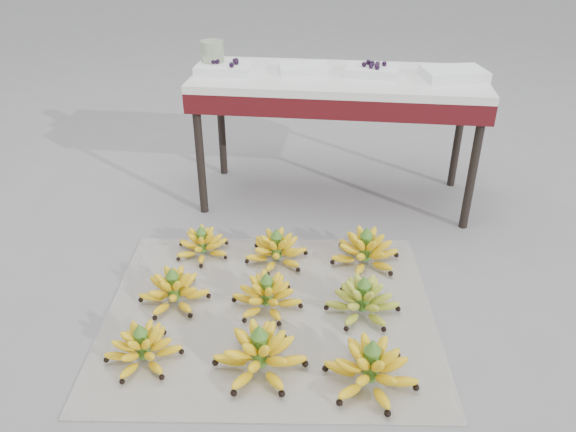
# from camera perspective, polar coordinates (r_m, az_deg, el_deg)

# --- Properties ---
(ground) EXTENTS (60.00, 60.00, 0.00)m
(ground) POSITION_cam_1_polar(r_m,az_deg,el_deg) (2.16, -0.29, -10.55)
(ground) COLOR slate
(ground) RESTS_ON ground
(newspaper_mat) EXTENTS (1.35, 1.17, 0.01)m
(newspaper_mat) POSITION_cam_1_polar(r_m,az_deg,el_deg) (2.19, -1.85, -9.76)
(newspaper_mat) COLOR silver
(newspaper_mat) RESTS_ON ground
(bunch_front_left) EXTENTS (0.27, 0.27, 0.16)m
(bunch_front_left) POSITION_cam_1_polar(r_m,az_deg,el_deg) (2.02, -14.53, -12.84)
(bunch_front_left) COLOR yellow
(bunch_front_left) RESTS_ON newspaper_mat
(bunch_front_center) EXTENTS (0.32, 0.32, 0.19)m
(bunch_front_center) POSITION_cam_1_polar(r_m,az_deg,el_deg) (1.93, -2.87, -13.80)
(bunch_front_center) COLOR yellow
(bunch_front_center) RESTS_ON newspaper_mat
(bunch_front_right) EXTENTS (0.39, 0.39, 0.19)m
(bunch_front_right) POSITION_cam_1_polar(r_m,az_deg,el_deg) (1.90, 8.40, -15.06)
(bunch_front_right) COLOR yellow
(bunch_front_right) RESTS_ON newspaper_mat
(bunch_mid_left) EXTENTS (0.33, 0.33, 0.16)m
(bunch_mid_left) POSITION_cam_1_polar(r_m,az_deg,el_deg) (2.25, -11.51, -7.41)
(bunch_mid_left) COLOR yellow
(bunch_mid_left) RESTS_ON newspaper_mat
(bunch_mid_center) EXTENTS (0.34, 0.34, 0.16)m
(bunch_mid_center) POSITION_cam_1_polar(r_m,az_deg,el_deg) (2.18, -2.16, -8.05)
(bunch_mid_center) COLOR yellow
(bunch_mid_center) RESTS_ON newspaper_mat
(bunch_mid_right) EXTENTS (0.32, 0.32, 0.17)m
(bunch_mid_right) POSITION_cam_1_polar(r_m,az_deg,el_deg) (2.17, 7.60, -8.47)
(bunch_mid_right) COLOR olive
(bunch_mid_right) RESTS_ON newspaper_mat
(bunch_back_left) EXTENTS (0.31, 0.31, 0.15)m
(bunch_back_left) POSITION_cam_1_polar(r_m,az_deg,el_deg) (2.52, -8.70, -2.87)
(bunch_back_left) COLOR yellow
(bunch_back_left) RESTS_ON newspaper_mat
(bunch_back_center) EXTENTS (0.31, 0.31, 0.16)m
(bunch_back_center) POSITION_cam_1_polar(r_m,az_deg,el_deg) (2.44, -1.17, -3.47)
(bunch_back_center) COLOR yellow
(bunch_back_center) RESTS_ON newspaper_mat
(bunch_back_right) EXTENTS (0.31, 0.31, 0.18)m
(bunch_back_right) POSITION_cam_1_polar(r_m,az_deg,el_deg) (2.45, 7.87, -3.52)
(bunch_back_right) COLOR yellow
(bunch_back_right) RESTS_ON newspaper_mat
(vendor_table) EXTENTS (1.38, 0.55, 0.66)m
(vendor_table) POSITION_cam_1_polar(r_m,az_deg,el_deg) (2.78, 5.08, 12.63)
(vendor_table) COLOR black
(vendor_table) RESTS_ON ground
(tray_far_left) EXTENTS (0.25, 0.18, 0.06)m
(tray_far_left) POSITION_cam_1_polar(r_m,az_deg,el_deg) (2.79, -6.53, 14.71)
(tray_far_left) COLOR silver
(tray_far_left) RESTS_ON vendor_table
(tray_left) EXTENTS (0.25, 0.20, 0.04)m
(tray_left) POSITION_cam_1_polar(r_m,az_deg,el_deg) (2.78, 1.55, 14.76)
(tray_left) COLOR silver
(tray_left) RESTS_ON vendor_table
(tray_right) EXTENTS (0.26, 0.20, 0.06)m
(tray_right) POSITION_cam_1_polar(r_m,az_deg,el_deg) (2.76, 8.56, 14.42)
(tray_right) COLOR silver
(tray_right) RESTS_ON vendor_table
(tray_far_right) EXTENTS (0.32, 0.26, 0.04)m
(tray_far_right) POSITION_cam_1_polar(r_m,az_deg,el_deg) (2.78, 16.50, 13.69)
(tray_far_right) COLOR silver
(tray_far_right) RESTS_ON vendor_table
(glass_jar) EXTENTS (0.14, 0.14, 0.14)m
(glass_jar) POSITION_cam_1_polar(r_m,az_deg,el_deg) (2.83, -7.67, 15.85)
(glass_jar) COLOR beige
(glass_jar) RESTS_ON vendor_table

